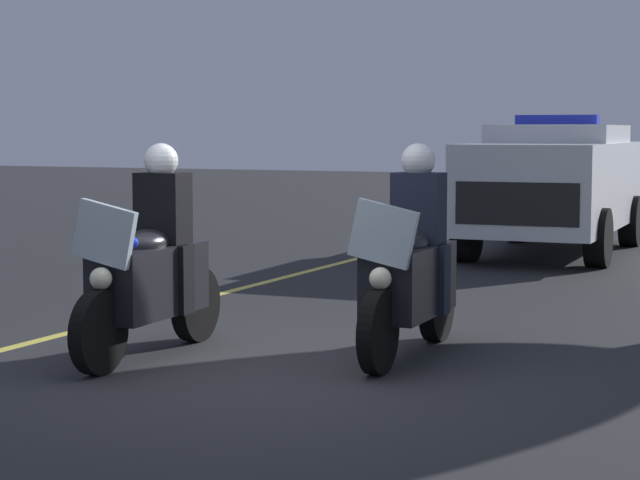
% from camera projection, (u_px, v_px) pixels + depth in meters
% --- Properties ---
extents(ground_plane, '(80.00, 80.00, 0.00)m').
position_uv_depth(ground_plane, '(247.00, 374.00, 8.70)').
color(ground_plane, '#28282B').
extents(lane_stripe_center, '(48.00, 0.12, 0.01)m').
position_uv_depth(lane_stripe_center, '(4.00, 349.00, 9.66)').
color(lane_stripe_center, '#E0D14C').
rests_on(lane_stripe_center, ground).
extents(police_motorcycle_lead_left, '(2.14, 0.59, 1.72)m').
position_uv_depth(police_motorcycle_lead_left, '(151.00, 271.00, 9.31)').
color(police_motorcycle_lead_left, black).
rests_on(police_motorcycle_lead_left, ground).
extents(police_motorcycle_lead_right, '(2.14, 0.59, 1.72)m').
position_uv_depth(police_motorcycle_lead_right, '(411.00, 270.00, 9.33)').
color(police_motorcycle_lead_right, black).
rests_on(police_motorcycle_lead_right, ground).
extents(police_suv, '(4.97, 2.23, 2.05)m').
position_uv_depth(police_suv, '(555.00, 182.00, 17.13)').
color(police_suv, silver).
rests_on(police_suv, ground).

